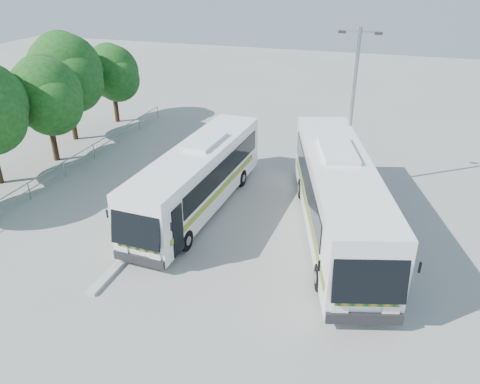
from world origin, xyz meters
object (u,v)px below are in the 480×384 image
(tree_far_d, at_px, (66,71))
(coach_adjacent, at_px, (338,196))
(coach_main, at_px, (198,177))
(tree_far_e, at_px, (113,72))
(tree_far_c, at_px, (46,95))
(lamppost, at_px, (352,105))

(tree_far_d, relative_size, coach_adjacent, 0.55)
(coach_main, height_order, coach_adjacent, coach_adjacent)
(tree_far_e, bearing_deg, tree_far_c, -86.46)
(coach_adjacent, height_order, lamppost, lamppost)
(tree_far_e, bearing_deg, coach_adjacent, -32.49)
(tree_far_c, distance_m, coach_main, 11.85)
(coach_main, distance_m, coach_adjacent, 7.00)
(tree_far_c, bearing_deg, tree_far_e, 93.54)
(coach_adjacent, bearing_deg, tree_far_c, 152.46)
(lamppost, bearing_deg, tree_far_d, 174.45)
(tree_far_e, xyz_separation_m, coach_adjacent, (18.61, -11.85, -1.88))
(tree_far_d, relative_size, tree_far_e, 1.24)
(coach_main, height_order, lamppost, lamppost)
(tree_far_d, distance_m, coach_adjacent, 20.83)
(tree_far_c, height_order, tree_far_e, tree_far_c)
(tree_far_d, xyz_separation_m, coach_main, (12.31, -6.96, -3.03))
(tree_far_d, height_order, tree_far_e, tree_far_d)
(tree_far_c, xyz_separation_m, coach_main, (11.12, -3.26, -2.47))
(tree_far_c, height_order, coach_adjacent, tree_far_c)
(tree_far_d, bearing_deg, lamppost, -6.51)
(tree_far_e, distance_m, lamppost, 19.64)
(tree_far_c, distance_m, lamppost, 18.01)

